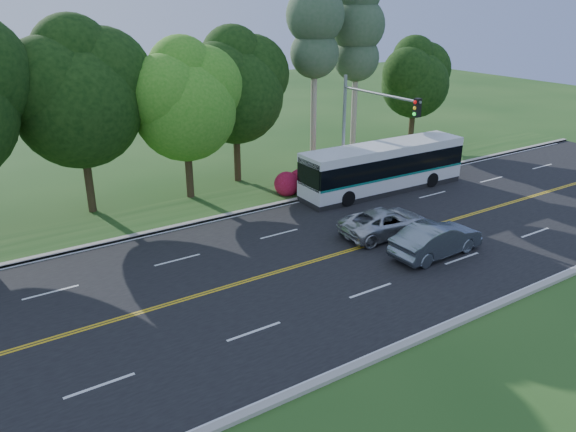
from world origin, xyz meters
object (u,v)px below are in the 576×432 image
sedan (436,239)px  suv (386,222)px  traffic_signal (365,121)px  transit_bus (383,168)px

sedan → suv: 3.05m
sedan → suv: size_ratio=0.98×
traffic_signal → suv: bearing=-117.7°
suv → traffic_signal: bearing=-23.9°
traffic_signal → suv: 6.82m
transit_bus → sedan: 9.36m
transit_bus → suv: transit_bus is taller
traffic_signal → sedan: traffic_signal is taller
traffic_signal → sedan: 9.11m
sedan → suv: (-0.34, 3.03, -0.10)m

